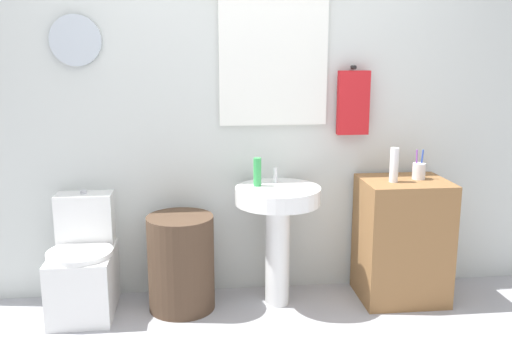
{
  "coord_description": "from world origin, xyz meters",
  "views": [
    {
      "loc": [
        -0.27,
        -2.4,
        1.57
      ],
      "look_at": [
        0.08,
        0.8,
        0.87
      ],
      "focal_mm": 39.46,
      "sensor_mm": 36.0,
      "label": 1
    }
  ],
  "objects_px": {
    "toilet": "(84,267)",
    "pedestal_sink": "(278,216)",
    "toothbrush_cup": "(419,171)",
    "laundry_hamper": "(181,263)",
    "wooden_cabinet": "(402,240)",
    "soap_bottle": "(257,172)",
    "lotion_bottle": "(394,165)"
  },
  "relations": [
    {
      "from": "lotion_bottle",
      "to": "soap_bottle",
      "type": "bearing_deg",
      "value": 173.75
    },
    {
      "from": "soap_bottle",
      "to": "wooden_cabinet",
      "type": "bearing_deg",
      "value": -3.13
    },
    {
      "from": "toilet",
      "to": "pedestal_sink",
      "type": "height_order",
      "value": "pedestal_sink"
    },
    {
      "from": "toilet",
      "to": "toothbrush_cup",
      "type": "bearing_deg",
      "value": -0.35
    },
    {
      "from": "toilet",
      "to": "lotion_bottle",
      "type": "xyz_separation_m",
      "value": [
        1.88,
        -0.07,
        0.6
      ]
    },
    {
      "from": "laundry_hamper",
      "to": "toothbrush_cup",
      "type": "bearing_deg",
      "value": 0.78
    },
    {
      "from": "toilet",
      "to": "pedestal_sink",
      "type": "distance_m",
      "value": 1.21
    },
    {
      "from": "wooden_cabinet",
      "to": "toothbrush_cup",
      "type": "bearing_deg",
      "value": 12.37
    },
    {
      "from": "laundry_hamper",
      "to": "wooden_cabinet",
      "type": "distance_m",
      "value": 1.39
    },
    {
      "from": "toilet",
      "to": "wooden_cabinet",
      "type": "relative_size",
      "value": 0.93
    },
    {
      "from": "soap_bottle",
      "to": "toilet",
      "type": "bearing_deg",
      "value": -179.06
    },
    {
      "from": "pedestal_sink",
      "to": "soap_bottle",
      "type": "bearing_deg",
      "value": 157.38
    },
    {
      "from": "pedestal_sink",
      "to": "toothbrush_cup",
      "type": "distance_m",
      "value": 0.92
    },
    {
      "from": "laundry_hamper",
      "to": "pedestal_sink",
      "type": "bearing_deg",
      "value": 0.0
    },
    {
      "from": "pedestal_sink",
      "to": "wooden_cabinet",
      "type": "height_order",
      "value": "wooden_cabinet"
    },
    {
      "from": "wooden_cabinet",
      "to": "lotion_bottle",
      "type": "xyz_separation_m",
      "value": [
        -0.09,
        -0.04,
        0.49
      ]
    },
    {
      "from": "soap_bottle",
      "to": "toothbrush_cup",
      "type": "distance_m",
      "value": 1.01
    },
    {
      "from": "laundry_hamper",
      "to": "lotion_bottle",
      "type": "distance_m",
      "value": 1.42
    },
    {
      "from": "laundry_hamper",
      "to": "pedestal_sink",
      "type": "relative_size",
      "value": 0.78
    },
    {
      "from": "toilet",
      "to": "pedestal_sink",
      "type": "xyz_separation_m",
      "value": [
        1.18,
        -0.03,
        0.29
      ]
    },
    {
      "from": "laundry_hamper",
      "to": "pedestal_sink",
      "type": "distance_m",
      "value": 0.65
    },
    {
      "from": "laundry_hamper",
      "to": "wooden_cabinet",
      "type": "bearing_deg",
      "value": 0.0
    },
    {
      "from": "toilet",
      "to": "toothbrush_cup",
      "type": "distance_m",
      "value": 2.13
    },
    {
      "from": "lotion_bottle",
      "to": "toothbrush_cup",
      "type": "bearing_deg",
      "value": 18.13
    },
    {
      "from": "lotion_bottle",
      "to": "pedestal_sink",
      "type": "bearing_deg",
      "value": 176.74
    },
    {
      "from": "wooden_cabinet",
      "to": "toothbrush_cup",
      "type": "relative_size",
      "value": 4.18
    },
    {
      "from": "toilet",
      "to": "pedestal_sink",
      "type": "bearing_deg",
      "value": -1.59
    },
    {
      "from": "wooden_cabinet",
      "to": "lotion_bottle",
      "type": "relative_size",
      "value": 3.67
    },
    {
      "from": "toilet",
      "to": "soap_bottle",
      "type": "distance_m",
      "value": 1.2
    },
    {
      "from": "laundry_hamper",
      "to": "lotion_bottle",
      "type": "height_order",
      "value": "lotion_bottle"
    },
    {
      "from": "toilet",
      "to": "toothbrush_cup",
      "type": "relative_size",
      "value": 3.9
    },
    {
      "from": "pedestal_sink",
      "to": "soap_bottle",
      "type": "xyz_separation_m",
      "value": [
        -0.12,
        0.05,
        0.27
      ]
    }
  ]
}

